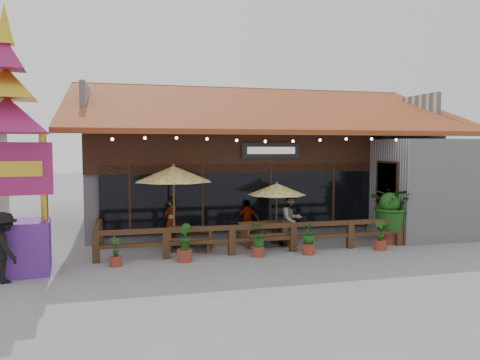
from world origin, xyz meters
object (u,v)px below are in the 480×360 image
object	(u,v)px
picnic_table_right	(264,230)
pedestrian	(4,247)
umbrella_right	(277,189)
tropical_plant	(389,206)
umbrella_left	(174,174)
thai_sign_tower	(8,123)
picnic_table_left	(191,235)

from	to	relation	value
picnic_table_right	pedestrian	xyz separation A→B (m)	(-7.47, -2.66, 0.35)
umbrella_right	tropical_plant	distance (m)	3.90
umbrella_left	umbrella_right	bearing A→B (deg)	-2.97
umbrella_left	picnic_table_right	size ratio (longest dim) A/B	1.85
umbrella_right	thai_sign_tower	size ratio (longest dim) A/B	0.36
picnic_table_left	thai_sign_tower	bearing A→B (deg)	-159.79
picnic_table_right	picnic_table_left	bearing A→B (deg)	-179.09
picnic_table_left	pedestrian	xyz separation A→B (m)	(-4.97, -2.62, 0.39)
thai_sign_tower	tropical_plant	bearing A→B (deg)	5.25
tropical_plant	thai_sign_tower	bearing A→B (deg)	-174.75
picnic_table_right	thai_sign_tower	bearing A→B (deg)	-165.96
umbrella_right	tropical_plant	bearing A→B (deg)	-14.02
picnic_table_right	thai_sign_tower	xyz separation A→B (m)	(-7.45, -1.86, 3.42)
umbrella_left	tropical_plant	distance (m)	7.41
thai_sign_tower	picnic_table_left	bearing A→B (deg)	20.21
tropical_plant	pedestrian	distance (m)	11.85
umbrella_left	tropical_plant	world-z (taller)	umbrella_left
picnic_table_left	thai_sign_tower	distance (m)	6.31
picnic_table_right	tropical_plant	size ratio (longest dim) A/B	0.76
picnic_table_right	pedestrian	bearing A→B (deg)	-160.41
picnic_table_right	umbrella_right	bearing A→B (deg)	16.53
picnic_table_left	umbrella_right	bearing A→B (deg)	3.54
picnic_table_right	tropical_plant	bearing A→B (deg)	-10.58
umbrella_left	thai_sign_tower	world-z (taller)	thai_sign_tower
pedestrian	umbrella_right	bearing A→B (deg)	-103.04
umbrella_left	picnic_table_left	world-z (taller)	umbrella_left
picnic_table_left	pedestrian	distance (m)	5.63
thai_sign_tower	tropical_plant	xyz separation A→B (m)	(11.68, 1.07, -2.63)
thai_sign_tower	pedestrian	xyz separation A→B (m)	(-0.02, -0.79, -3.07)
picnic_table_right	tropical_plant	xyz separation A→B (m)	(4.23, -0.79, 0.79)
umbrella_left	picnic_table_left	bearing A→B (deg)	-35.78
picnic_table_left	pedestrian	size ratio (longest dim) A/B	1.00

